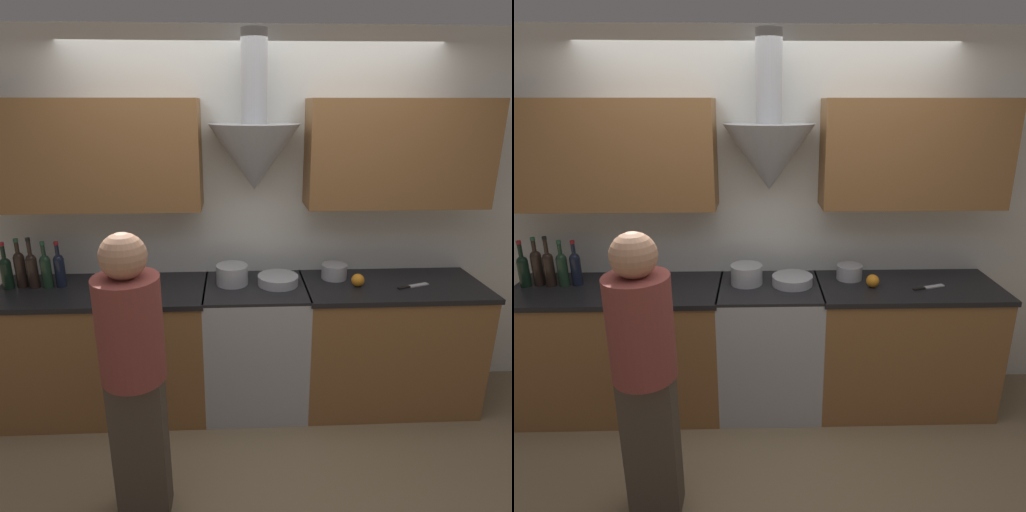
% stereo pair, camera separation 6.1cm
% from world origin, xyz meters
% --- Properties ---
extents(ground_plane, '(12.00, 12.00, 0.00)m').
position_xyz_m(ground_plane, '(0.00, 0.00, 0.00)').
color(ground_plane, '#847051').
extents(wall_back, '(8.40, 0.59, 2.60)m').
position_xyz_m(wall_back, '(-0.03, 0.61, 1.48)').
color(wall_back, silver).
rests_on(wall_back, ground_plane).
extents(counter_left, '(1.42, 0.62, 0.93)m').
position_xyz_m(counter_left, '(-1.05, 0.34, 0.47)').
color(counter_left, brown).
rests_on(counter_left, ground_plane).
extents(counter_right, '(1.24, 0.62, 0.93)m').
position_xyz_m(counter_right, '(0.96, 0.34, 0.47)').
color(counter_right, brown).
rests_on(counter_right, ground_plane).
extents(stove_range, '(0.70, 0.60, 0.93)m').
position_xyz_m(stove_range, '(0.00, 0.34, 0.47)').
color(stove_range, '#A8AAAF').
rests_on(stove_range, ground_plane).
extents(wine_bottle_0, '(0.07, 0.07, 0.32)m').
position_xyz_m(wine_bottle_0, '(-1.67, 0.39, 1.06)').
color(wine_bottle_0, black).
rests_on(wine_bottle_0, counter_left).
extents(wine_bottle_1, '(0.07, 0.07, 0.34)m').
position_xyz_m(wine_bottle_1, '(-1.58, 0.41, 1.07)').
color(wine_bottle_1, black).
rests_on(wine_bottle_1, counter_left).
extents(wine_bottle_2, '(0.07, 0.07, 0.35)m').
position_xyz_m(wine_bottle_2, '(-1.50, 0.39, 1.07)').
color(wine_bottle_2, black).
rests_on(wine_bottle_2, counter_left).
extents(wine_bottle_3, '(0.07, 0.07, 0.32)m').
position_xyz_m(wine_bottle_3, '(-1.41, 0.39, 1.06)').
color(wine_bottle_3, black).
rests_on(wine_bottle_3, counter_left).
extents(wine_bottle_4, '(0.07, 0.07, 0.32)m').
position_xyz_m(wine_bottle_4, '(-1.32, 0.40, 1.06)').
color(wine_bottle_4, black).
rests_on(wine_bottle_4, counter_left).
extents(stock_pot, '(0.22, 0.22, 0.14)m').
position_xyz_m(stock_pot, '(-0.16, 0.39, 1.00)').
color(stock_pot, '#A8AAAF').
rests_on(stock_pot, stove_range).
extents(mixing_bowl, '(0.28, 0.28, 0.06)m').
position_xyz_m(mixing_bowl, '(0.16, 0.37, 0.96)').
color(mixing_bowl, '#A8AAAF').
rests_on(mixing_bowl, stove_range).
extents(orange_fruit, '(0.09, 0.09, 0.09)m').
position_xyz_m(orange_fruit, '(0.70, 0.31, 0.97)').
color(orange_fruit, orange).
rests_on(orange_fruit, counter_right).
extents(saucepan, '(0.18, 0.18, 0.10)m').
position_xyz_m(saucepan, '(0.57, 0.47, 0.98)').
color(saucepan, '#A8AAAF').
rests_on(saucepan, counter_right).
extents(chefs_knife, '(0.24, 0.10, 0.01)m').
position_xyz_m(chefs_knife, '(1.08, 0.28, 0.93)').
color(chefs_knife, silver).
rests_on(chefs_knife, counter_right).
extents(person_foreground_left, '(0.31, 0.31, 1.57)m').
position_xyz_m(person_foreground_left, '(-0.64, -0.58, 0.88)').
color(person_foreground_left, '#473D33').
rests_on(person_foreground_left, ground_plane).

